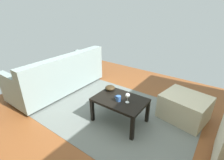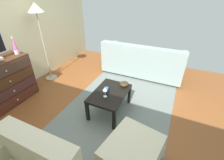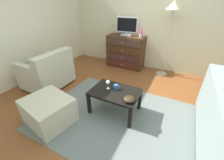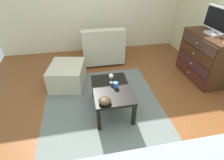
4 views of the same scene
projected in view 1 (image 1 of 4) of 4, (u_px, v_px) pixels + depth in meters
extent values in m
cube|color=brown|center=(120.00, 125.00, 2.70)|extent=(5.27, 4.84, 0.05)
cube|color=slate|center=(117.00, 114.00, 2.94)|extent=(2.60, 1.90, 0.01)
cube|color=black|center=(132.00, 129.00, 2.31)|extent=(0.05, 0.05, 0.38)
cube|color=black|center=(92.00, 111.00, 2.71)|extent=(0.05, 0.05, 0.38)
cube|color=black|center=(147.00, 112.00, 2.68)|extent=(0.05, 0.05, 0.38)
cube|color=black|center=(110.00, 98.00, 3.07)|extent=(0.05, 0.05, 0.38)
cube|color=black|center=(120.00, 100.00, 2.60)|extent=(0.81, 0.56, 0.04)
cylinder|color=silver|center=(127.00, 102.00, 2.50)|extent=(0.06, 0.06, 0.00)
cylinder|color=silver|center=(127.00, 100.00, 2.48)|extent=(0.01, 0.01, 0.09)
sphere|color=silver|center=(128.00, 95.00, 2.45)|extent=(0.07, 0.07, 0.07)
cylinder|color=#315AA1|center=(118.00, 98.00, 2.52)|extent=(0.08, 0.08, 0.08)
torus|color=#315AA1|center=(116.00, 97.00, 2.55)|extent=(0.05, 0.01, 0.05)
ellipsoid|color=#322515|center=(110.00, 88.00, 2.85)|extent=(0.17, 0.17, 0.08)
cylinder|color=#332319|center=(79.00, 72.00, 4.64)|extent=(0.05, 0.05, 0.05)
cylinder|color=#332319|center=(11.00, 101.00, 3.28)|extent=(0.05, 0.05, 0.05)
cylinder|color=#332319|center=(98.00, 78.00, 4.28)|extent=(0.05, 0.05, 0.05)
cylinder|color=#332319|center=(30.00, 113.00, 2.92)|extent=(0.05, 0.05, 0.05)
cube|color=gray|center=(59.00, 79.00, 3.69)|extent=(0.85, 2.01, 0.40)
cube|color=gray|center=(66.00, 65.00, 3.35)|extent=(0.20, 2.01, 0.39)
cube|color=gray|center=(87.00, 56.00, 4.25)|extent=(0.81, 0.12, 0.20)
cube|color=gray|center=(12.00, 82.00, 2.86)|extent=(0.81, 0.12, 0.20)
cylinder|color=#332319|center=(220.00, 148.00, 2.21)|extent=(0.05, 0.05, 0.05)
cube|color=#BBB598|center=(184.00, 107.00, 2.76)|extent=(0.80, 0.72, 0.42)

